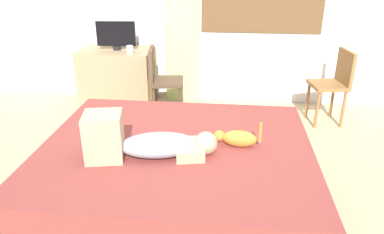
# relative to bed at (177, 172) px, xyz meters

# --- Properties ---
(ground_plane) EXTENTS (16.00, 16.00, 0.00)m
(ground_plane) POSITION_rel_bed_xyz_m (0.04, -0.13, -0.24)
(ground_plane) COLOR tan
(bed) EXTENTS (2.12, 1.83, 0.49)m
(bed) POSITION_rel_bed_xyz_m (0.00, 0.00, 0.00)
(bed) COLOR #38383D
(bed) RESTS_ON ground
(person_lying) EXTENTS (0.94, 0.41, 0.34)m
(person_lying) POSITION_rel_bed_xyz_m (-0.20, -0.20, 0.36)
(person_lying) COLOR #8C939E
(person_lying) RESTS_ON bed
(cat) EXTENTS (0.36, 0.13, 0.21)m
(cat) POSITION_rel_bed_xyz_m (0.46, 0.03, 0.32)
(cat) COLOR #C67A2D
(cat) RESTS_ON bed
(desk) EXTENTS (0.90, 0.56, 0.74)m
(desk) POSITION_rel_bed_xyz_m (-1.05, 1.95, 0.13)
(desk) COLOR #997A56
(desk) RESTS_ON ground
(tv_monitor) EXTENTS (0.48, 0.10, 0.35)m
(tv_monitor) POSITION_rel_bed_xyz_m (-1.03, 1.95, 0.68)
(tv_monitor) COLOR black
(tv_monitor) RESTS_ON desk
(cup) EXTENTS (0.08, 0.08, 0.09)m
(cup) POSITION_rel_bed_xyz_m (-0.82, 1.78, 0.54)
(cup) COLOR white
(cup) RESTS_ON desk
(chair_by_desk) EXTENTS (0.43, 0.43, 0.86)m
(chair_by_desk) POSITION_rel_bed_xyz_m (-0.42, 1.59, 0.27)
(chair_by_desk) COLOR #4C3828
(chair_by_desk) RESTS_ON ground
(chair_spare) EXTENTS (0.44, 0.44, 0.86)m
(chair_spare) POSITION_rel_bed_xyz_m (1.58, 1.69, 0.27)
(chair_spare) COLOR brown
(chair_spare) RESTS_ON ground
(curtain_left) EXTENTS (0.44, 0.06, 2.31)m
(curtain_left) POSITION_rel_bed_xyz_m (-0.24, 2.23, 0.91)
(curtain_left) COLOR #ADCC75
(curtain_left) RESTS_ON ground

